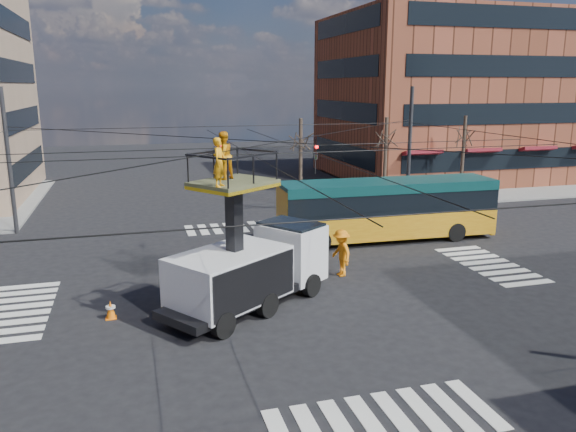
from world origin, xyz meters
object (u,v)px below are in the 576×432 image
(worker_ground, at_px, (198,284))
(utility_truck, at_px, (250,252))
(flagger, at_px, (341,253))
(traffic_cone, at_px, (111,310))
(city_bus, at_px, (387,208))

(worker_ground, bearing_deg, utility_truck, -88.86)
(utility_truck, relative_size, worker_ground, 3.97)
(utility_truck, height_order, flagger, utility_truck)
(traffic_cone, xyz_separation_m, worker_ground, (3.14, 0.26, 0.56))
(traffic_cone, bearing_deg, city_bus, 26.38)
(utility_truck, distance_m, city_bus, 11.37)
(traffic_cone, distance_m, worker_ground, 3.20)
(flagger, bearing_deg, city_bus, 130.86)
(utility_truck, xyz_separation_m, flagger, (4.45, 2.26, -1.07))
(utility_truck, relative_size, flagger, 3.42)
(city_bus, xyz_separation_m, flagger, (-4.43, -4.82, -0.70))
(traffic_cone, distance_m, flagger, 9.74)
(flagger, bearing_deg, worker_ground, -80.40)
(utility_truck, height_order, city_bus, utility_truck)
(worker_ground, bearing_deg, city_bus, -44.44)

